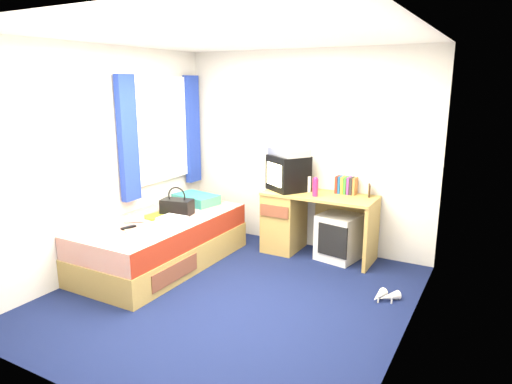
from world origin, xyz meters
The scene contains 20 objects.
ground centered at (0.00, 0.00, 0.00)m, with size 3.40×3.40×0.00m, color #0C1438.
room_shell centered at (0.00, 0.00, 1.45)m, with size 3.40×3.40×3.40m.
bed centered at (-1.10, 0.30, 0.27)m, with size 1.01×2.00×0.54m.
pillow centered at (-1.15, 1.02, 0.60)m, with size 0.54×0.34×0.12m, color #195EA7.
desk centered at (0.05, 1.44, 0.41)m, with size 1.30×0.55×0.75m.
storage_cube centered at (0.58, 1.43, 0.27)m, with size 0.43×0.43×0.53m, color silver.
crt_tv centered at (-0.09, 1.44, 0.96)m, with size 0.56×0.55×0.42m.
vcr centered at (-0.08, 1.44, 1.21)m, with size 0.45×0.32×0.09m, color silver.
book_row centered at (0.58, 1.60, 0.85)m, with size 0.24×0.13×0.20m.
picture_frame centered at (0.85, 1.60, 0.82)m, with size 0.02×0.12×0.14m, color black.
pink_water_bottle centered at (0.32, 1.31, 0.85)m, with size 0.06×0.06×0.20m, color #DA1E58.
aerosol_can centered at (0.17, 1.47, 0.84)m, with size 0.05×0.05×0.19m, color silver.
handbag centered at (-1.05, 0.53, 0.64)m, with size 0.39×0.27×0.32m.
towel centered at (-0.83, 0.17, 0.58)m, with size 0.27×0.22×0.09m, color silver.
magazine centered at (-1.21, 0.34, 0.55)m, with size 0.21×0.28×0.01m, color #D2F01A.
water_bottle centered at (-1.26, 0.05, 0.58)m, with size 0.07×0.07×0.20m, color silver.
colour_swatch_fan centered at (-1.04, -0.25, 0.55)m, with size 0.22×0.06×0.01m, color #FFB038.
remote_control centered at (-1.17, -0.13, 0.55)m, with size 0.05×0.16×0.02m, color black.
window_assembly centered at (-1.55, 0.90, 1.42)m, with size 0.11×1.42×1.40m.
white_heels centered at (1.31, 0.63, 0.04)m, with size 0.25×0.26×0.09m.
Camera 1 is at (2.18, -3.41, 2.00)m, focal length 32.00 mm.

